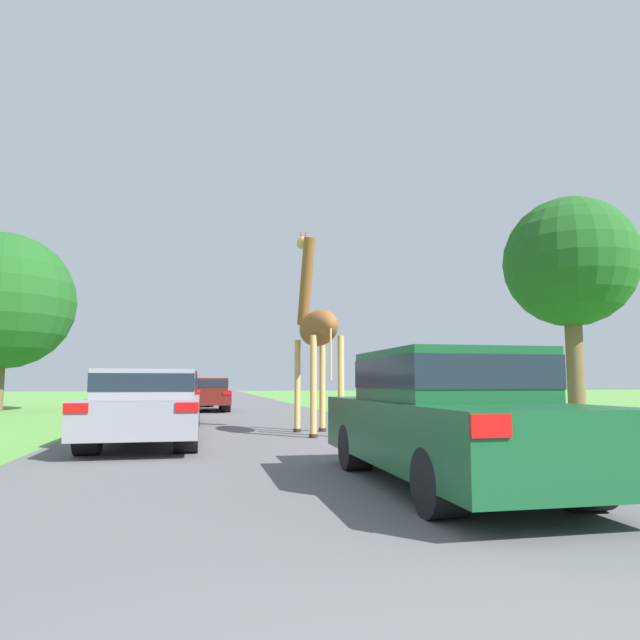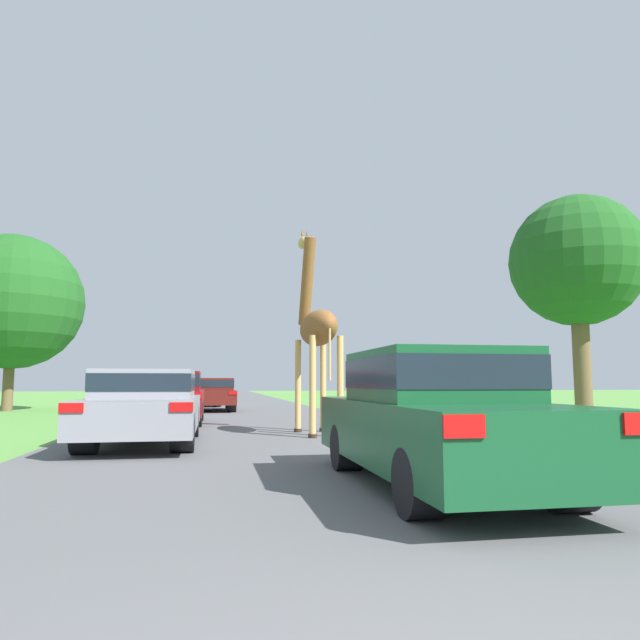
{
  "view_description": "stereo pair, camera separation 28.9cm",
  "coord_description": "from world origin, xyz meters",
  "px_view_note": "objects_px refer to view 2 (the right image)",
  "views": [
    {
      "loc": [
        -1.12,
        -0.84,
        1.15
      ],
      "look_at": [
        1.52,
        11.77,
        2.57
      ],
      "focal_mm": 32.0,
      "sensor_mm": 36.0,
      "label": 1
    },
    {
      "loc": [
        -0.84,
        -0.89,
        1.15
      ],
      "look_at": [
        1.52,
        11.77,
        2.57
      ],
      "focal_mm": 32.0,
      "sensor_mm": 36.0,
      "label": 2
    }
  ],
  "objects_px": {
    "car_queue_left": "(145,404)",
    "car_far_ahead": "(202,391)",
    "car_lead_maroon": "(435,415)",
    "tree_far_right": "(13,302)",
    "giraffe_near_road": "(316,327)",
    "tree_left_edge": "(577,262)",
    "car_verge_right": "(213,393)",
    "car_queue_right": "(169,396)"
  },
  "relations": [
    {
      "from": "giraffe_near_road",
      "to": "car_lead_maroon",
      "type": "height_order",
      "value": "giraffe_near_road"
    },
    {
      "from": "giraffe_near_road",
      "to": "car_far_ahead",
      "type": "relative_size",
      "value": 1.27
    },
    {
      "from": "car_lead_maroon",
      "to": "car_verge_right",
      "type": "bearing_deg",
      "value": 97.89
    },
    {
      "from": "car_far_ahead",
      "to": "car_verge_right",
      "type": "xyz_separation_m",
      "value": [
        0.56,
        -5.09,
        -0.01
      ]
    },
    {
      "from": "car_lead_maroon",
      "to": "tree_left_edge",
      "type": "height_order",
      "value": "tree_left_edge"
    },
    {
      "from": "tree_left_edge",
      "to": "car_verge_right",
      "type": "bearing_deg",
      "value": 152.1
    },
    {
      "from": "car_lead_maroon",
      "to": "car_far_ahead",
      "type": "distance_m",
      "value": 23.18
    },
    {
      "from": "giraffe_near_road",
      "to": "car_queue_right",
      "type": "distance_m",
      "value": 5.45
    },
    {
      "from": "car_lead_maroon",
      "to": "tree_far_right",
      "type": "xyz_separation_m",
      "value": [
        -10.7,
        19.17,
        3.68
      ]
    },
    {
      "from": "giraffe_near_road",
      "to": "car_verge_right",
      "type": "distance_m",
      "value": 11.54
    },
    {
      "from": "car_queue_left",
      "to": "car_verge_right",
      "type": "relative_size",
      "value": 1.15
    },
    {
      "from": "car_queue_right",
      "to": "car_queue_left",
      "type": "xyz_separation_m",
      "value": [
        -0.03,
        -5.41,
        -0.02
      ]
    },
    {
      "from": "car_lead_maroon",
      "to": "tree_far_right",
      "type": "distance_m",
      "value": 22.26
    },
    {
      "from": "car_queue_left",
      "to": "giraffe_near_road",
      "type": "bearing_deg",
      "value": 24.18
    },
    {
      "from": "car_lead_maroon",
      "to": "car_queue_right",
      "type": "relative_size",
      "value": 1.1
    },
    {
      "from": "giraffe_near_road",
      "to": "car_far_ahead",
      "type": "distance_m",
      "value": 16.61
    },
    {
      "from": "car_verge_right",
      "to": "tree_far_right",
      "type": "relative_size",
      "value": 0.56
    },
    {
      "from": "tree_far_right",
      "to": "car_queue_left",
      "type": "bearing_deg",
      "value": -63.57
    },
    {
      "from": "car_lead_maroon",
      "to": "car_verge_right",
      "type": "xyz_separation_m",
      "value": [
        -2.48,
        17.89,
        -0.07
      ]
    },
    {
      "from": "car_verge_right",
      "to": "tree_left_edge",
      "type": "height_order",
      "value": "tree_left_edge"
    },
    {
      "from": "giraffe_near_road",
      "to": "tree_left_edge",
      "type": "bearing_deg",
      "value": 20.82
    },
    {
      "from": "car_lead_maroon",
      "to": "car_queue_left",
      "type": "xyz_separation_m",
      "value": [
        -3.71,
        5.12,
        -0.05
      ]
    },
    {
      "from": "car_queue_left",
      "to": "car_far_ahead",
      "type": "xyz_separation_m",
      "value": [
        0.67,
        17.86,
        -0.02
      ]
    },
    {
      "from": "tree_left_edge",
      "to": "car_far_ahead",
      "type": "bearing_deg",
      "value": 137.98
    },
    {
      "from": "car_queue_left",
      "to": "tree_far_right",
      "type": "bearing_deg",
      "value": 116.43
    },
    {
      "from": "car_lead_maroon",
      "to": "car_far_ahead",
      "type": "xyz_separation_m",
      "value": [
        -3.04,
        22.98,
        -0.07
      ]
    },
    {
      "from": "car_verge_right",
      "to": "car_queue_left",
      "type": "bearing_deg",
      "value": -95.5
    },
    {
      "from": "car_far_ahead",
      "to": "tree_left_edge",
      "type": "height_order",
      "value": "tree_left_edge"
    },
    {
      "from": "giraffe_near_road",
      "to": "car_verge_right",
      "type": "relative_size",
      "value": 1.25
    },
    {
      "from": "car_verge_right",
      "to": "giraffe_near_road",
      "type": "bearing_deg",
      "value": -78.24
    },
    {
      "from": "car_queue_left",
      "to": "tree_far_right",
      "type": "distance_m",
      "value": 16.14
    },
    {
      "from": "car_far_ahead",
      "to": "car_lead_maroon",
      "type": "bearing_deg",
      "value": -82.47
    },
    {
      "from": "tree_left_edge",
      "to": "car_queue_right",
      "type": "bearing_deg",
      "value": -176.53
    },
    {
      "from": "car_lead_maroon",
      "to": "tree_left_edge",
      "type": "xyz_separation_m",
      "value": [
        9.87,
        11.35,
        4.52
      ]
    },
    {
      "from": "car_lead_maroon",
      "to": "car_far_ahead",
      "type": "height_order",
      "value": "car_lead_maroon"
    },
    {
      "from": "tree_far_right",
      "to": "car_lead_maroon",
      "type": "bearing_deg",
      "value": -60.84
    },
    {
      "from": "tree_left_edge",
      "to": "tree_far_right",
      "type": "relative_size",
      "value": 1.05
    },
    {
      "from": "car_queue_left",
      "to": "tree_left_edge",
      "type": "distance_m",
      "value": 15.62
    },
    {
      "from": "car_queue_right",
      "to": "car_verge_right",
      "type": "relative_size",
      "value": 1.03
    },
    {
      "from": "car_far_ahead",
      "to": "tree_far_right",
      "type": "xyz_separation_m",
      "value": [
        -7.66,
        -3.81,
        3.75
      ]
    },
    {
      "from": "car_queue_left",
      "to": "tree_far_right",
      "type": "xyz_separation_m",
      "value": [
        -6.99,
        14.06,
        3.73
      ]
    },
    {
      "from": "car_queue_left",
      "to": "car_verge_right",
      "type": "distance_m",
      "value": 12.83
    }
  ]
}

